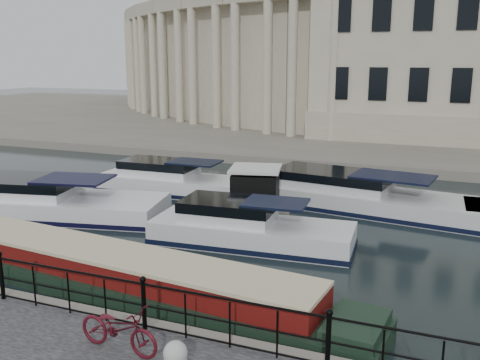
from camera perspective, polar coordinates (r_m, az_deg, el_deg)
name	(u,v)px	position (r m, az deg, el deg)	size (l,w,h in m)	color
ground_plane	(193,308)	(14.15, -5.06, -13.47)	(160.00, 160.00, 0.00)	black
far_bank	(387,125)	(50.94, 15.36, 5.71)	(120.00, 42.00, 0.55)	#6B665B
railing	(144,301)	(11.88, -10.23, -12.61)	(24.14, 0.14, 1.22)	black
civic_building	(372,48)	(46.47, 13.95, 13.50)	(53.55, 31.84, 16.85)	#ADA38C
bicycle	(119,328)	(11.26, -12.83, -15.17)	(0.65, 1.87, 0.98)	#4E0D18
mooring_bollard	(176,359)	(10.42, -6.88, -18.48)	(0.60, 0.60, 0.68)	#B4B4B0
narrowboat	(115,280)	(15.19, -13.16, -10.36)	(14.79, 3.32, 1.54)	black
harbour_hut	(255,196)	(21.09, 1.66, -1.71)	(3.07, 2.75, 2.16)	#6B665B
cabin_cruisers	(250,205)	(21.91, 1.07, -2.73)	(26.71, 10.24, 1.99)	white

